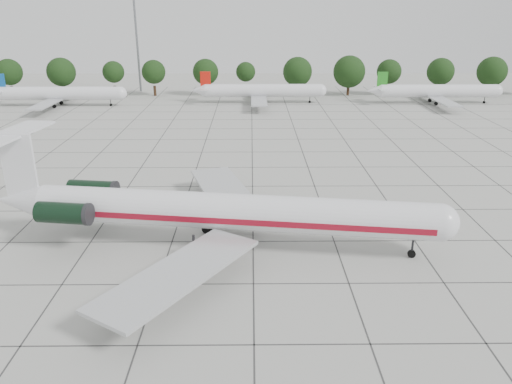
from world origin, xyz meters
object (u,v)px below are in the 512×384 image
(bg_airliner_c, at_px, (262,91))
(floodlight_mast, at_px, (137,36))
(bg_airliner_b, at_px, (60,94))
(bg_airliner_d, at_px, (438,91))
(ground_crew, at_px, (385,222))
(main_airliner, at_px, (207,210))

(bg_airliner_c, relative_size, floodlight_mast, 1.11)
(bg_airliner_b, xyz_separation_m, bg_airliner_d, (87.64, 2.50, 0.00))
(bg_airliner_d, bearing_deg, ground_crew, -113.01)
(bg_airliner_b, relative_size, floodlight_mast, 1.11)
(bg_airliner_b, bearing_deg, bg_airliner_d, 1.63)
(bg_airliner_b, distance_m, bg_airliner_d, 87.67)
(ground_crew, bearing_deg, bg_airliner_b, -51.83)
(ground_crew, bearing_deg, main_airliner, 7.72)
(bg_airliner_d, distance_m, floodlight_mast, 76.92)
(ground_crew, relative_size, bg_airliner_b, 0.07)
(main_airliner, xyz_separation_m, floodlight_mast, (-25.60, 92.75, 10.59))
(main_airliner, height_order, bg_airliner_d, main_airliner)
(ground_crew, height_order, bg_airliner_d, bg_airliner_d)
(bg_airliner_d, bearing_deg, main_airliner, -123.05)
(bg_airliner_d, bearing_deg, floodlight_mast, 165.71)
(bg_airliner_c, bearing_deg, bg_airliner_b, -175.68)
(bg_airliner_b, relative_size, bg_airliner_d, 1.00)
(bg_airliner_c, height_order, bg_airliner_d, same)
(ground_crew, xyz_separation_m, bg_airliner_c, (-11.18, 71.92, 1.95))
(bg_airliner_b, bearing_deg, main_airliner, -61.06)
(bg_airliner_c, bearing_deg, main_airliner, -95.20)
(floodlight_mast, bearing_deg, main_airliner, -74.57)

